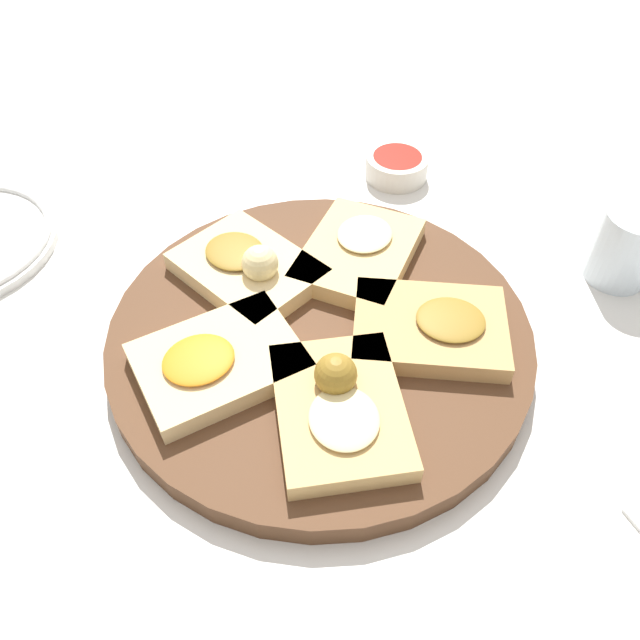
% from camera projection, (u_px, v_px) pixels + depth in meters
% --- Properties ---
extents(ground_plane, '(3.00, 3.00, 0.00)m').
position_uv_depth(ground_plane, '(320.00, 344.00, 0.64)').
color(ground_plane, silver).
extents(serving_board, '(0.42, 0.42, 0.03)m').
position_uv_depth(serving_board, '(320.00, 336.00, 0.63)').
color(serving_board, '#51331E').
rests_on(serving_board, ground_plane).
extents(focaccia_slice_0, '(0.15, 0.11, 0.05)m').
position_uv_depth(focaccia_slice_0, '(338.00, 406.00, 0.54)').
color(focaccia_slice_0, tan).
rests_on(focaccia_slice_0, serving_board).
extents(focaccia_slice_1, '(0.14, 0.17, 0.03)m').
position_uv_depth(focaccia_slice_1, '(431.00, 327.00, 0.61)').
color(focaccia_slice_1, tan).
rests_on(focaccia_slice_1, serving_board).
extents(focaccia_slice_2, '(0.18, 0.17, 0.03)m').
position_uv_depth(focaccia_slice_2, '(359.00, 252.00, 0.68)').
color(focaccia_slice_2, '#DBB775').
rests_on(focaccia_slice_2, serving_board).
extents(focaccia_slice_3, '(0.18, 0.18, 0.05)m').
position_uv_depth(focaccia_slice_3, '(248.00, 267.00, 0.66)').
color(focaccia_slice_3, '#E5C689').
rests_on(focaccia_slice_3, serving_board).
extents(focaccia_slice_4, '(0.15, 0.18, 0.03)m').
position_uv_depth(focaccia_slice_4, '(217.00, 361.00, 0.58)').
color(focaccia_slice_4, '#E5C689').
rests_on(focaccia_slice_4, serving_board).
extents(water_glass, '(0.07, 0.07, 0.09)m').
position_uv_depth(water_glass, '(626.00, 247.00, 0.68)').
color(water_glass, silver).
rests_on(water_glass, ground_plane).
extents(dipping_bowl, '(0.08, 0.08, 0.03)m').
position_uv_depth(dipping_bowl, '(397.00, 166.00, 0.83)').
color(dipping_bowl, silver).
rests_on(dipping_bowl, ground_plane).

